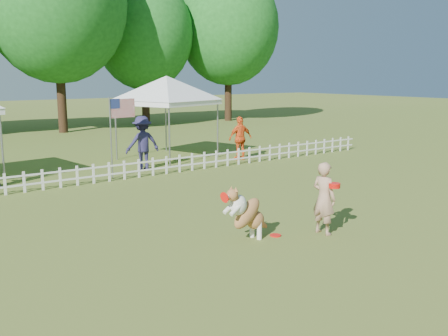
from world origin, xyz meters
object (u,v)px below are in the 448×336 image
Objects in this scene: frisbee_on_turf at (275,235)px; canopy_tent_right at (167,119)px; flag_pole at (111,138)px; handler at (324,198)px; spectator_c at (240,138)px; spectator_b at (143,143)px; dog at (248,213)px.

frisbee_on_turf is 10.19m from canopy_tent_right.
flag_pole is (-0.33, 7.33, 1.26)m from frisbee_on_turf.
handler is 1.24m from frisbee_on_turf.
flag_pole reaches higher than spectator_c.
spectator_b is 3.98m from spectator_c.
canopy_tent_right is 2.92m from spectator_c.
handler is at bearing -119.09° from canopy_tent_right.
spectator_c is (2.11, -1.88, -0.73)m from canopy_tent_right.
flag_pole is at bearing 32.47° from spectator_b.
dog is at bearing 81.91° from spectator_b.
canopy_tent_right is (3.64, 9.52, 0.99)m from dog.
spectator_c is (5.76, 7.64, 0.27)m from dog.
spectator_b reaches higher than dog.
dog is (-1.54, 0.56, -0.18)m from handler.
canopy_tent_right reaches higher than frisbee_on_turf.
spectator_b is (1.80, 8.00, 0.36)m from dog.
handler is 1.33× the size of dog.
dog is 0.68× the size of spectator_c.
spectator_b is at bearing -157.91° from canopy_tent_right.
spectator_c is (5.11, 7.74, 0.82)m from frisbee_on_turf.
spectator_c is at bearing -31.36° from handler.
canopy_tent_right reaches higher than handler.
handler is 10.33m from canopy_tent_right.
flag_pole is 5.47m from spectator_c.
spectator_c is at bearing -58.89° from canopy_tent_right.
dog is 0.44× the size of flag_pole.
canopy_tent_right is 1.23× the size of flag_pole.
canopy_tent_right reaches higher than flag_pole.
canopy_tent_right is at bearing 72.72° from frisbee_on_turf.
frisbee_on_turf is at bearing -15.74° from dog.
spectator_c is at bearing -4.10° from flag_pole.
flag_pole is (-3.32, -2.30, -0.29)m from canopy_tent_right.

